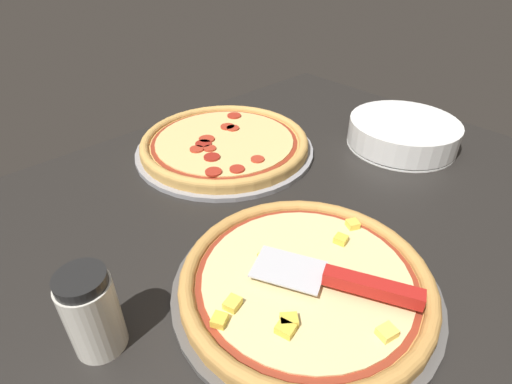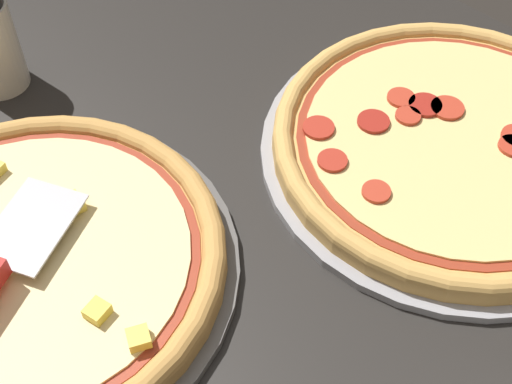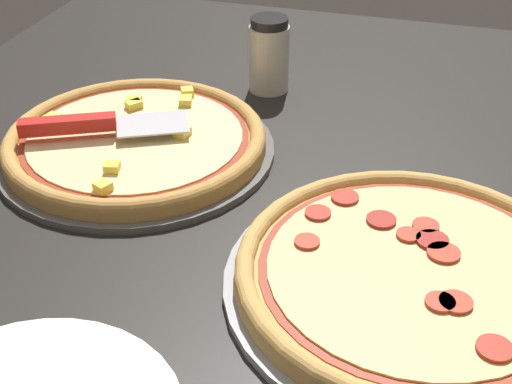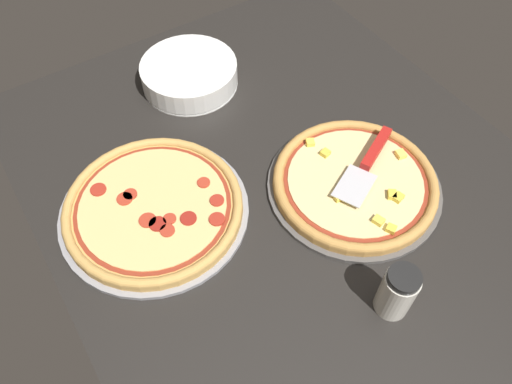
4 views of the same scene
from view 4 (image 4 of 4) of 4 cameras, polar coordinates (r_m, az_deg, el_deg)
ground_plane at (r=112.27cm, az=4.97°, el=-1.01°), size 139.33×105.44×3.60cm
pizza_pan_front at (r=113.47cm, az=11.11°, el=0.62°), size 38.72×38.72×1.00cm
pizza_front at (r=112.10cm, az=11.26°, el=1.16°), size 36.40×36.40×3.02cm
pizza_pan_back at (r=109.63cm, az=-11.52°, el=-2.19°), size 40.68×40.68×1.00cm
pizza_back at (r=108.14cm, az=-11.66°, el=-1.65°), size 38.24×38.24×2.68cm
serving_spatula at (r=114.19cm, az=13.08°, el=4.02°), size 14.01×22.53×2.00cm
plate_stack at (r=134.46cm, az=-7.62°, el=13.21°), size 25.00×25.00×6.30cm
parmesan_shaker at (r=95.58cm, az=15.84°, el=-10.91°), size 6.51×6.51×12.20cm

